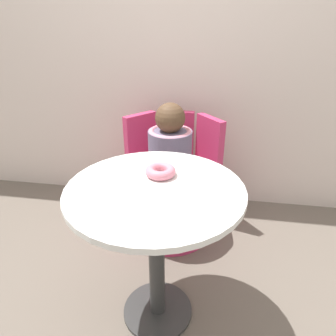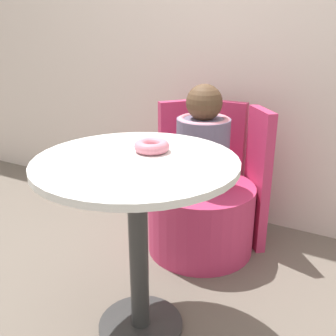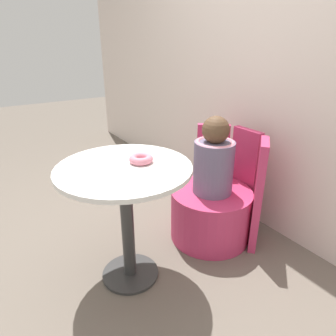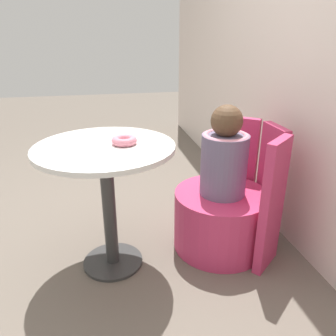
{
  "view_description": "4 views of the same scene",
  "coord_description": "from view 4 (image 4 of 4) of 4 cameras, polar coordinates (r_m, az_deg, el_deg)",
  "views": [
    {
      "loc": [
        0.25,
        -1.05,
        1.33
      ],
      "look_at": [
        0.03,
        0.33,
        0.63
      ],
      "focal_mm": 32.0,
      "sensor_mm": 36.0,
      "label": 1
    },
    {
      "loc": [
        0.76,
        -1.11,
        1.17
      ],
      "look_at": [
        -0.0,
        0.27,
        0.59
      ],
      "focal_mm": 42.0,
      "sensor_mm": 36.0,
      "label": 2
    },
    {
      "loc": [
        1.37,
        -0.63,
        1.33
      ],
      "look_at": [
        -0.02,
        0.29,
        0.62
      ],
      "focal_mm": 32.0,
      "sensor_mm": 36.0,
      "label": 3
    },
    {
      "loc": [
        1.65,
        -0.04,
        1.24
      ],
      "look_at": [
        0.05,
        0.3,
        0.58
      ],
      "focal_mm": 35.0,
      "sensor_mm": 36.0,
      "label": 4
    }
  ],
  "objects": [
    {
      "name": "child_figure",
      "position": [
        1.9,
        9.8,
        2.1
      ],
      "size": [
        0.27,
        0.27,
        0.53
      ],
      "color": "slate",
      "rests_on": "tub_chair"
    },
    {
      "name": "booth_backrest",
      "position": [
        2.08,
        15.46,
        -3.27
      ],
      "size": [
        0.67,
        0.24,
        0.76
      ],
      "color": "#C63360",
      "rests_on": "ground_plane"
    },
    {
      "name": "round_table",
      "position": [
        1.75,
        -10.65,
        -1.11
      ],
      "size": [
        0.72,
        0.72,
        0.73
      ],
      "color": "#333333",
      "rests_on": "ground_plane"
    },
    {
      "name": "ground_plane",
      "position": [
        2.06,
        -8.65,
        -15.23
      ],
      "size": [
        12.0,
        12.0,
        0.0
      ],
      "primitive_type": "plane",
      "color": "#665B51"
    },
    {
      "name": "donut",
      "position": [
        1.69,
        -7.62,
        4.78
      ],
      "size": [
        0.13,
        0.13,
        0.04
      ],
      "color": "pink",
      "rests_on": "round_table"
    },
    {
      "name": "tub_chair",
      "position": [
        2.08,
        9.05,
        -8.85
      ],
      "size": [
        0.57,
        0.57,
        0.37
      ],
      "color": "#C63360",
      "rests_on": "ground_plane"
    },
    {
      "name": "back_wall",
      "position": [
        2.02,
        24.91,
        18.98
      ],
      "size": [
        6.0,
        0.06,
        2.4
      ],
      "color": "silver",
      "rests_on": "ground_plane"
    }
  ]
}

